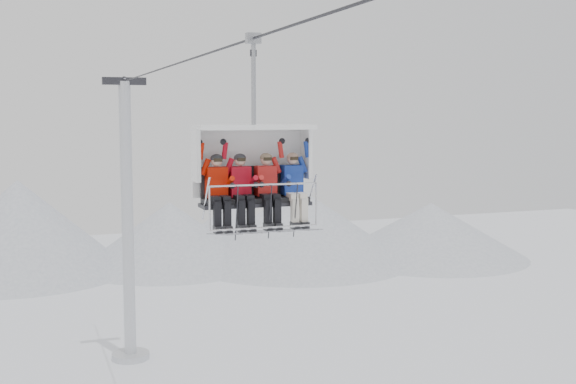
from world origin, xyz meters
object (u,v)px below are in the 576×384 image
object	(u,v)px
skier_far_left	(218,188)
skier_center_left	(241,188)
skier_center_right	(267,187)
chairlift_carrier	(252,164)
lift_tower_right	(128,241)
skier_far_right	(294,186)

from	to	relation	value
skier_far_left	skier_center_left	xyz separation A→B (m)	(0.50, 0.00, 0.00)
skier_center_right	chairlift_carrier	bearing A→B (deg)	128.01
skier_far_left	skier_center_right	bearing A→B (deg)	0.00
lift_tower_right	skier_center_right	world-z (taller)	lift_tower_right
skier_center_right	skier_far_right	bearing A→B (deg)	0.00
skier_far_left	skier_far_right	bearing A→B (deg)	0.00
lift_tower_right	skier_center_right	bearing A→B (deg)	-89.32
chairlift_carrier	skier_center_left	world-z (taller)	chairlift_carrier
lift_tower_right	skier_center_right	xyz separation A→B (m)	(0.24, -20.10, 4.45)
skier_center_left	skier_far_right	bearing A→B (deg)	0.00
lift_tower_right	skier_far_left	size ratio (longest dim) A/B	7.99
skier_far_right	lift_tower_right	bearing A→B (deg)	92.37
skier_far_left	skier_center_left	distance (m)	0.50
skier_center_left	skier_far_right	xyz separation A→B (m)	(1.16, 0.00, 0.00)
skier_far_left	skier_center_left	world-z (taller)	same
chairlift_carrier	skier_center_left	xyz separation A→B (m)	(-0.33, -0.30, -0.47)
chairlift_carrier	skier_center_left	distance (m)	0.65
lift_tower_right	chairlift_carrier	bearing A→B (deg)	-90.00
chairlift_carrier	skier_far_right	world-z (taller)	chairlift_carrier
chairlift_carrier	skier_far_left	xyz separation A→B (m)	(-0.83, -0.30, -0.47)
chairlift_carrier	skier_center_left	size ratio (longest dim) A/B	2.36
chairlift_carrier	skier_center_right	bearing A→B (deg)	-51.99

